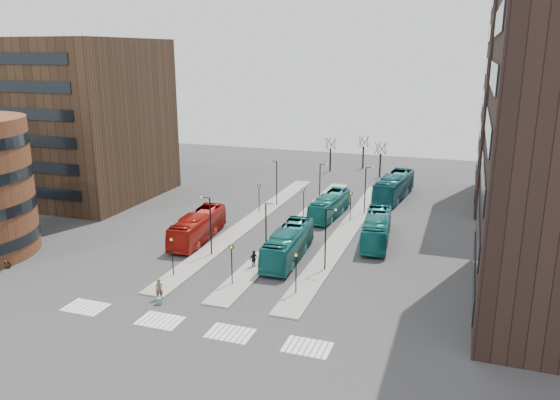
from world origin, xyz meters
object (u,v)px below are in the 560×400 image
(teal_bus_d, at_px, (394,187))
(traveller, at_px, (159,289))
(bicycle_mid, at_px, (1,264))
(suitcase, at_px, (159,301))
(commuter_a, at_px, (186,243))
(teal_bus_b, at_px, (330,206))
(commuter_c, at_px, (275,255))
(red_bus, at_px, (198,227))
(teal_bus_c, at_px, (377,228))
(teal_bus_a, at_px, (288,244))
(commuter_b, at_px, (254,259))

(teal_bus_d, bearing_deg, traveller, -103.38)
(teal_bus_d, relative_size, bicycle_mid, 7.08)
(suitcase, distance_m, commuter_a, 12.47)
(teal_bus_d, height_order, commuter_a, teal_bus_d)
(teal_bus_b, xyz_separation_m, commuter_a, (-11.12, -17.06, -0.55))
(commuter_c, distance_m, bicycle_mid, 26.47)
(red_bus, distance_m, commuter_c, 11.05)
(red_bus, relative_size, teal_bus_c, 0.99)
(teal_bus_b, bearing_deg, traveller, -101.68)
(teal_bus_a, relative_size, teal_bus_b, 1.09)
(teal_bus_d, relative_size, commuter_a, 7.00)
(teal_bus_a, relative_size, teal_bus_c, 1.01)
(teal_bus_c, bearing_deg, bicycle_mid, -154.76)
(commuter_a, xyz_separation_m, bicycle_mid, (-14.53, -10.16, -0.37))
(suitcase, distance_m, traveller, 1.15)
(teal_bus_a, height_order, commuter_c, teal_bus_a)
(suitcase, distance_m, teal_bus_b, 29.79)
(teal_bus_b, distance_m, commuter_b, 19.10)
(teal_bus_c, height_order, commuter_b, teal_bus_c)
(teal_bus_b, relative_size, commuter_c, 6.12)
(teal_bus_b, relative_size, traveller, 5.78)
(suitcase, xyz_separation_m, bicycle_mid, (-18.45, 1.66, 0.25))
(teal_bus_a, bearing_deg, commuter_c, -121.25)
(teal_bus_d, bearing_deg, commuter_b, -100.57)
(commuter_c, bearing_deg, bicycle_mid, -47.76)
(traveller, relative_size, commuter_c, 1.06)
(traveller, bearing_deg, teal_bus_a, 36.18)
(teal_bus_c, relative_size, teal_bus_d, 0.89)
(red_bus, height_order, teal_bus_c, teal_bus_c)
(commuter_a, bearing_deg, teal_bus_b, -113.66)
(red_bus, height_order, commuter_b, red_bus)
(teal_bus_d, distance_m, commuter_c, 29.73)
(red_bus, bearing_deg, teal_bus_b, 44.57)
(commuter_b, relative_size, commuter_c, 1.03)
(red_bus, bearing_deg, commuter_b, -36.28)
(traveller, height_order, commuter_b, traveller)
(teal_bus_c, xyz_separation_m, commuter_a, (-18.35, -9.49, -0.66))
(commuter_b, height_order, commuter_c, commuter_b)
(teal_bus_a, relative_size, teal_bus_d, 0.90)
(red_bus, relative_size, teal_bus_b, 1.06)
(commuter_b, bearing_deg, bicycle_mid, 132.62)
(suitcase, relative_size, traveller, 0.32)
(teal_bus_d, xyz_separation_m, commuter_b, (-9.21, -30.49, -0.88))
(suitcase, xyz_separation_m, commuter_c, (6.02, 11.76, 0.57))
(red_bus, height_order, teal_bus_d, teal_bus_d)
(teal_bus_b, bearing_deg, teal_bus_a, -87.61)
(red_bus, height_order, traveller, red_bus)
(traveller, relative_size, bicycle_mid, 1.01)
(red_bus, bearing_deg, commuter_c, -24.07)
(traveller, bearing_deg, red_bus, 81.71)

